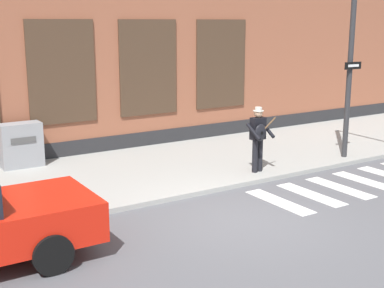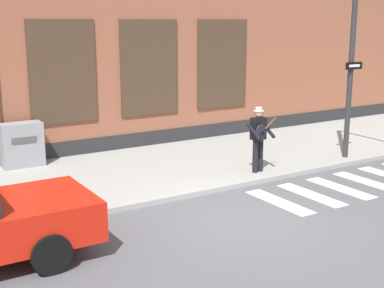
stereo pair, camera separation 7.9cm
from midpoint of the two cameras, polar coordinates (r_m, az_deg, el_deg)
name	(u,v)px [view 2 (the right image)]	position (r m, az deg, el deg)	size (l,w,h in m)	color
ground_plane	(241,220)	(10.90, 5.44, -8.05)	(160.00, 160.00, 0.00)	#56565B
sidewalk	(147,170)	(14.18, -4.65, -2.81)	(28.00, 4.78, 0.11)	#9E9E99
building_backdrop	(81,19)	(17.66, -11.64, 12.92)	(28.00, 4.06, 7.95)	#99563D
crosswalk	(354,185)	(13.65, 17.04, -4.19)	(5.20, 1.90, 0.01)	silver
busker	(259,136)	(13.65, 7.30, 0.90)	(0.72, 0.54, 1.68)	black
utility_box	(22,145)	(14.85, -17.54, -0.08)	(1.07, 0.55, 1.18)	gray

